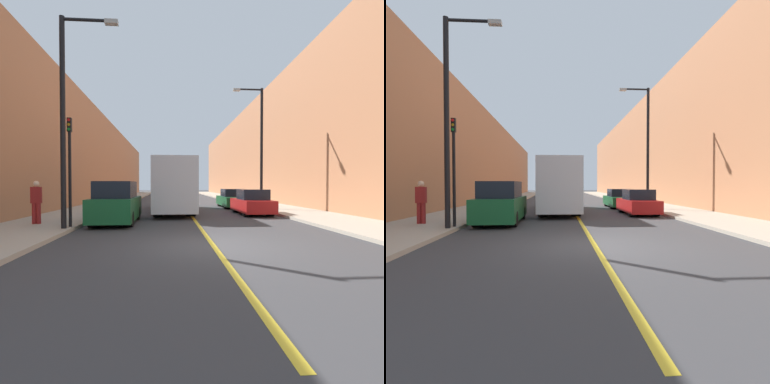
{
  "view_description": "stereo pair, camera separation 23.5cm",
  "coord_description": "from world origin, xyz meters",
  "views": [
    {
      "loc": [
        -1.31,
        -8.68,
        1.79
      ],
      "look_at": [
        0.27,
        11.84,
        1.32
      ],
      "focal_mm": 28.0,
      "sensor_mm": 36.0,
      "label": 1
    },
    {
      "loc": [
        -1.07,
        -8.69,
        1.79
      ],
      "look_at": [
        0.27,
        11.84,
        1.32
      ],
      "focal_mm": 28.0,
      "sensor_mm": 36.0,
      "label": 2
    }
  ],
  "objects": [
    {
      "name": "ground_plane",
      "position": [
        0.0,
        0.0,
        0.0
      ],
      "size": [
        200.0,
        200.0,
        0.0
      ],
      "primitive_type": "plane",
      "color": "#38383A"
    },
    {
      "name": "sidewalk_left",
      "position": [
        -6.83,
        30.0,
        0.07
      ],
      "size": [
        3.63,
        72.0,
        0.14
      ],
      "primitive_type": "cube",
      "color": "#A89E8C",
      "rests_on": "ground"
    },
    {
      "name": "sidewalk_right",
      "position": [
        6.83,
        30.0,
        0.07
      ],
      "size": [
        3.63,
        72.0,
        0.14
      ],
      "primitive_type": "cube",
      "color": "#A89E8C",
      "rests_on": "ground"
    },
    {
      "name": "building_row_left",
      "position": [
        -10.65,
        30.0,
        4.89
      ],
      "size": [
        4.0,
        72.0,
        9.78
      ],
      "primitive_type": "cube",
      "color": "#B2724C",
      "rests_on": "ground"
    },
    {
      "name": "building_row_right",
      "position": [
        10.65,
        30.0,
        5.91
      ],
      "size": [
        4.0,
        72.0,
        11.83
      ],
      "primitive_type": "cube",
      "color": "#B2724C",
      "rests_on": "ground"
    },
    {
      "name": "road_center_line",
      "position": [
        0.0,
        30.0,
        0.0
      ],
      "size": [
        0.16,
        72.0,
        0.01
      ],
      "primitive_type": "cube",
      "color": "gold",
      "rests_on": "ground"
    },
    {
      "name": "bus",
      "position": [
        -1.01,
        11.55,
        1.77
      ],
      "size": [
        2.43,
        10.31,
        3.31
      ],
      "color": "silver",
      "rests_on": "ground"
    },
    {
      "name": "parked_suv_left",
      "position": [
        -3.76,
        5.59,
        0.9
      ],
      "size": [
        1.86,
        4.7,
        1.96
      ],
      "color": "#145128",
      "rests_on": "ground"
    },
    {
      "name": "car_right_near",
      "position": [
        3.77,
        9.33,
        0.69
      ],
      "size": [
        1.77,
        4.35,
        1.53
      ],
      "color": "maroon",
      "rests_on": "ground"
    },
    {
      "name": "car_right_mid",
      "position": [
        3.77,
        14.85,
        0.68
      ],
      "size": [
        1.89,
        4.78,
        1.49
      ],
      "color": "#145128",
      "rests_on": "ground"
    },
    {
      "name": "street_lamp_left",
      "position": [
        -5.15,
        3.04,
        4.62
      ],
      "size": [
        2.19,
        0.24,
        8.0
      ],
      "color": "black",
      "rests_on": "sidewalk_left"
    },
    {
      "name": "street_lamp_right",
      "position": [
        5.16,
        12.36,
        4.91
      ],
      "size": [
        2.19,
        0.24,
        8.56
      ],
      "color": "black",
      "rests_on": "sidewalk_right"
    },
    {
      "name": "traffic_light",
      "position": [
        -5.22,
        3.49,
        2.48
      ],
      "size": [
        0.16,
        0.18,
        4.3
      ],
      "color": "black",
      "rests_on": "sidewalk_left"
    },
    {
      "name": "pedestrian",
      "position": [
        -6.95,
        4.51,
        1.09
      ],
      "size": [
        0.4,
        0.26,
        1.83
      ],
      "color": "maroon",
      "rests_on": "sidewalk_left"
    }
  ]
}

